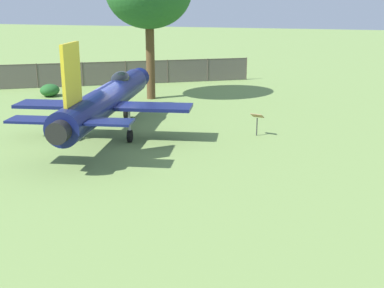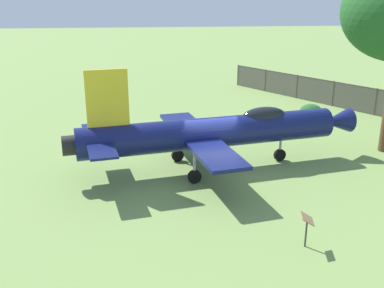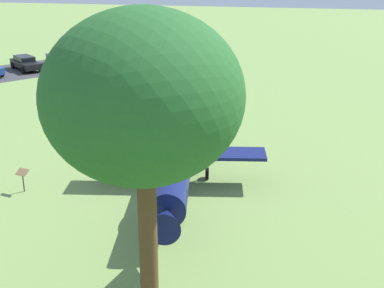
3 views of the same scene
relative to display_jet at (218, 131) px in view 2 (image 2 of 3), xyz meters
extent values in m
plane|color=#75934C|center=(-0.35, -0.06, -1.84)|extent=(200.00, 200.00, 0.00)
cylinder|color=#111951|center=(-0.35, -0.06, -0.05)|extent=(12.29, 3.54, 1.43)
cone|color=#111951|center=(6.26, 1.11, -0.05)|extent=(1.79, 1.48, 1.22)
cylinder|color=black|center=(-6.62, -1.17, -0.05)|extent=(0.74, 0.95, 0.86)
ellipsoid|color=black|center=(2.30, 0.41, 0.56)|extent=(2.32, 1.27, 0.84)
cube|color=yellow|center=(-4.93, -0.87, 1.89)|extent=(1.80, 0.45, 2.44)
cube|color=#111951|center=(-1.39, 2.30, -0.23)|extent=(2.23, 3.81, 0.16)
cube|color=#111951|center=(-0.52, -2.64, -0.23)|extent=(2.23, 3.81, 0.16)
cube|color=#111951|center=(-5.69, 0.64, 0.09)|extent=(1.40, 1.96, 0.10)
cube|color=#111951|center=(-5.13, -2.55, 0.09)|extent=(1.40, 1.96, 0.10)
cylinder|color=#A5A8AD|center=(3.26, 0.58, -0.87)|extent=(0.12, 0.12, 1.35)
cylinder|color=black|center=(3.26, 0.58, -1.54)|extent=(0.62, 0.28, 0.60)
cylinder|color=#A5A8AD|center=(-1.80, 1.12, -0.87)|extent=(0.12, 0.12, 1.35)
cylinder|color=black|center=(-1.80, 1.12, -1.54)|extent=(0.62, 0.28, 0.60)
cylinder|color=#A5A8AD|center=(-1.31, -1.67, -0.87)|extent=(0.12, 0.12, 1.35)
cylinder|color=black|center=(-1.31, -1.67, -1.54)|extent=(0.62, 0.28, 0.60)
cylinder|color=#4C4238|center=(12.46, 8.38, -0.90)|extent=(0.08, 0.08, 1.89)
cylinder|color=#4C4238|center=(10.70, 11.29, -0.90)|extent=(0.08, 0.08, 1.89)
cylinder|color=#4C4238|center=(8.95, 14.21, -0.90)|extent=(0.08, 0.08, 1.89)
cylinder|color=#4C4238|center=(7.20, 17.13, -0.90)|extent=(0.08, 0.08, 1.89)
cylinder|color=#4C4238|center=(5.45, 20.05, -0.90)|extent=(0.08, 0.08, 1.89)
cylinder|color=#4C4238|center=(12.46, 8.38, 0.00)|extent=(14.05, 23.37, 0.05)
cube|color=#59544C|center=(12.46, 8.38, -0.90)|extent=(14.03, 23.35, 1.81)
ellipsoid|color=#235B26|center=(7.95, 8.50, -1.41)|extent=(1.47, 1.29, 0.87)
cylinder|color=#333333|center=(1.64, -7.26, -1.39)|extent=(0.06, 0.06, 0.90)
cube|color=olive|center=(1.64, -7.26, -0.82)|extent=(0.52, 0.67, 0.25)
camera|label=1|loc=(-22.42, -11.17, 4.71)|focal=46.70mm
camera|label=2|loc=(-3.59, -19.44, 5.99)|focal=41.38mm
camera|label=3|loc=(22.71, 5.66, 8.91)|focal=49.29mm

